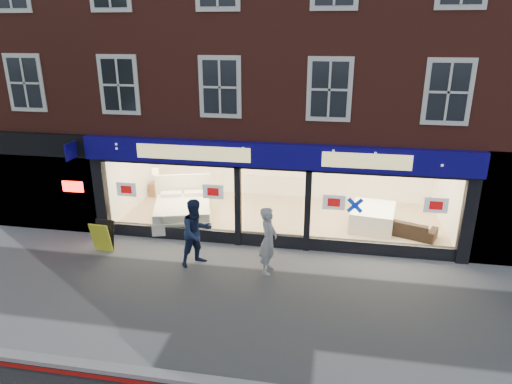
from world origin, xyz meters
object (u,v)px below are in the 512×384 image
(a_board, at_px, (103,236))
(pedestrian_blue, at_px, (196,232))
(mattress_stack, at_px, (372,217))
(display_bed, at_px, (183,210))
(pedestrian_grey, at_px, (268,240))
(sofa, at_px, (407,227))

(a_board, height_order, pedestrian_blue, pedestrian_blue)
(mattress_stack, relative_size, pedestrian_blue, 0.98)
(a_board, distance_m, pedestrian_blue, 3.06)
(display_bed, distance_m, pedestrian_blue, 3.09)
(mattress_stack, xyz_separation_m, pedestrian_blue, (-5.03, -3.32, 0.54))
(mattress_stack, distance_m, pedestrian_blue, 6.05)
(mattress_stack, bearing_deg, display_bed, -174.70)
(a_board, bearing_deg, display_bed, 60.63)
(mattress_stack, height_order, a_board, a_board)
(mattress_stack, bearing_deg, pedestrian_grey, -131.16)
(display_bed, height_order, pedestrian_grey, pedestrian_grey)
(mattress_stack, xyz_separation_m, a_board, (-8.04, -3.06, 0.04))
(pedestrian_blue, bearing_deg, display_bed, 69.07)
(display_bed, xyz_separation_m, a_board, (-1.66, -2.47, 0.01))
(sofa, bearing_deg, a_board, 37.37)
(sofa, xyz_separation_m, a_board, (-9.10, -2.58, 0.12))
(sofa, relative_size, pedestrian_blue, 0.91)
(display_bed, xyz_separation_m, sofa, (7.44, 0.11, -0.11))
(sofa, xyz_separation_m, pedestrian_grey, (-4.05, -2.93, 0.59))
(display_bed, xyz_separation_m, pedestrian_blue, (1.35, -2.73, 0.50))
(a_board, bearing_deg, sofa, 20.41)
(sofa, bearing_deg, pedestrian_grey, 57.48)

